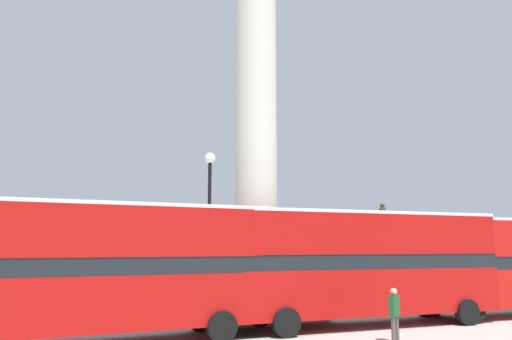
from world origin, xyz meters
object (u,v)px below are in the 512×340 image
(bus_c, at_px, (363,262))
(pedestrian_near_lamp, at_px, (394,312))
(street_lamp, at_px, (209,228))
(equestrian_statue, at_px, (385,276))
(bus_a, at_px, (91,266))
(monument_column, at_px, (256,90))

(bus_c, bearing_deg, pedestrian_near_lamp, -106.81)
(pedestrian_near_lamp, bearing_deg, street_lamp, -74.12)
(equestrian_statue, bearing_deg, bus_a, -161.15)
(monument_column, distance_m, bus_a, 11.30)
(street_lamp, bearing_deg, pedestrian_near_lamp, -48.33)
(monument_column, height_order, pedestrian_near_lamp, monument_column)
(bus_c, distance_m, street_lamp, 6.24)
(equestrian_statue, distance_m, pedestrian_near_lamp, 11.96)
(monument_column, height_order, bus_a, monument_column)
(street_lamp, height_order, pedestrian_near_lamp, street_lamp)
(equestrian_statue, xyz_separation_m, street_lamp, (-11.69, -4.44, 2.30))
(bus_a, distance_m, street_lamp, 4.95)
(bus_c, bearing_deg, bus_a, -177.67)
(bus_a, bearing_deg, street_lamp, 19.85)
(bus_c, distance_m, pedestrian_near_lamp, 3.87)
(monument_column, xyz_separation_m, bus_c, (2.99, -3.78, -7.83))
(bus_c, xyz_separation_m, equestrian_statue, (5.87, 6.26, -0.98))
(monument_column, distance_m, pedestrian_near_lamp, 11.86)
(equestrian_statue, distance_m, street_lamp, 12.71)
(bus_a, distance_m, pedestrian_near_lamp, 9.82)
(bus_a, xyz_separation_m, bus_c, (10.28, -0.10, -0.01))
(pedestrian_near_lamp, bearing_deg, bus_a, -46.72)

